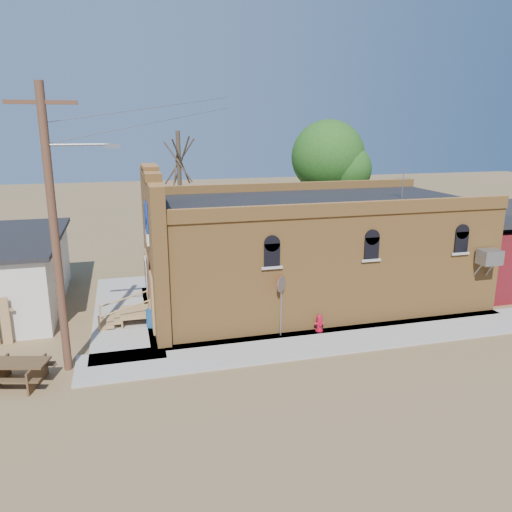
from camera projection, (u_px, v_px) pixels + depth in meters
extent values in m
plane|color=brown|center=(315.00, 355.00, 17.35)|extent=(120.00, 120.00, 0.00)
cube|color=#9E9991|center=(344.00, 339.00, 18.56)|extent=(19.00, 2.20, 0.08)
cube|color=#9E9991|center=(126.00, 311.00, 21.35)|extent=(2.60, 10.00, 0.08)
cube|color=#B07435|center=(313.00, 252.00, 22.42)|extent=(14.00, 7.00, 4.50)
cube|color=black|center=(314.00, 201.00, 21.84)|extent=(13.80, 6.80, 0.12)
cube|color=#B07435|center=(154.00, 247.00, 20.49)|extent=(0.50, 7.40, 5.80)
cube|color=navy|center=(147.00, 227.00, 19.02)|extent=(0.08, 1.10, 1.56)
cube|color=gray|center=(490.00, 257.00, 20.18)|extent=(0.85, 0.65, 0.60)
cube|color=#5E1016|center=(490.00, 252.00, 24.98)|extent=(5.00, 6.00, 3.20)
cylinder|color=#4F2E1F|center=(55.00, 235.00, 15.27)|extent=(0.26, 0.26, 9.00)
cube|color=#4F2E1F|center=(41.00, 102.00, 14.28)|extent=(2.00, 0.12, 0.12)
cylinder|color=gray|center=(78.00, 145.00, 14.81)|extent=(1.80, 0.08, 0.08)
cube|color=gray|center=(113.00, 146.00, 15.08)|extent=(0.45, 0.22, 0.14)
cylinder|color=#4C3E2B|center=(180.00, 200.00, 27.79)|extent=(0.24, 0.24, 7.50)
cylinder|color=#4C3E2B|center=(326.00, 203.00, 30.68)|extent=(0.28, 0.28, 6.30)
sphere|color=#214C15|center=(328.00, 157.00, 29.97)|extent=(4.40, 4.40, 4.40)
cylinder|color=#A90922|center=(319.00, 330.00, 19.22)|extent=(0.39, 0.39, 0.06)
cylinder|color=#A90922|center=(319.00, 323.00, 19.15)|extent=(0.27, 0.27, 0.51)
sphere|color=#A90922|center=(320.00, 317.00, 19.08)|extent=(0.20, 0.20, 0.20)
cylinder|color=#A90922|center=(321.00, 325.00, 19.03)|extent=(0.13, 0.14, 0.09)
cylinder|color=#A90922|center=(316.00, 324.00, 19.12)|extent=(0.14, 0.13, 0.09)
cylinder|color=#A90922|center=(322.00, 323.00, 19.18)|extent=(0.14, 0.13, 0.09)
cylinder|color=gray|center=(281.00, 309.00, 18.57)|extent=(0.08, 0.08, 2.11)
cylinder|color=gray|center=(281.00, 284.00, 18.31)|extent=(0.47, 0.47, 0.63)
cylinder|color=#A70914|center=(281.00, 284.00, 18.35)|extent=(0.47, 0.47, 0.63)
cylinder|color=navy|center=(152.00, 318.00, 19.59)|extent=(0.47, 0.47, 0.71)
cube|color=#4D361F|center=(38.00, 374.00, 15.31)|extent=(0.43, 1.40, 0.72)
cube|color=#4D361F|center=(16.00, 363.00, 15.21)|extent=(1.99, 1.27, 0.06)
cube|color=#4D361F|center=(9.00, 381.00, 14.75)|extent=(1.84, 0.73, 0.05)
cube|color=#4D361F|center=(26.00, 363.00, 15.84)|extent=(1.84, 0.73, 0.05)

